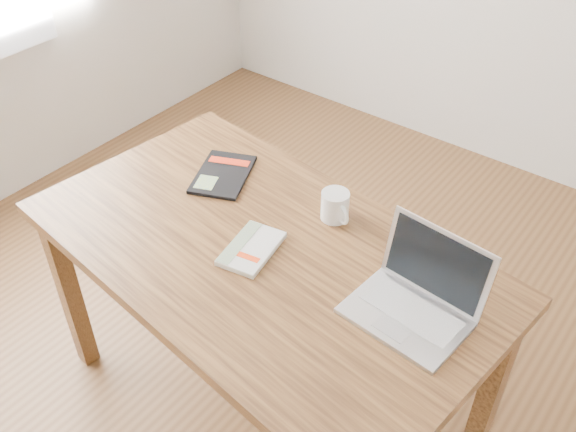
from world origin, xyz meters
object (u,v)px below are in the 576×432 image
Objects in this scene: white_guidebook at (251,249)px; coffee_mug at (335,206)px; laptop at (417,297)px; black_guidebook at (223,174)px; desk at (262,270)px.

coffee_mug is at bearing 57.98° from white_guidebook.
laptop reaches higher than white_guidebook.
black_guidebook is 0.42m from coffee_mug.
laptop is at bearing 13.37° from desk.
white_guidebook is at bearing -105.54° from desk.
laptop is 2.73× the size of coffee_mug.
black_guidebook is 0.91× the size of laptop.
desk is at bearing 57.22° from white_guidebook.
desk is 6.66× the size of white_guidebook.
white_guidebook reaches higher than desk.
coffee_mug is (0.41, 0.04, 0.04)m from black_guidebook.
white_guidebook is at bearing -165.08° from laptop.
laptop is at bearing 2.22° from coffee_mug.
coffee_mug is at bearing 158.92° from laptop.
white_guidebook is 0.48m from laptop.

